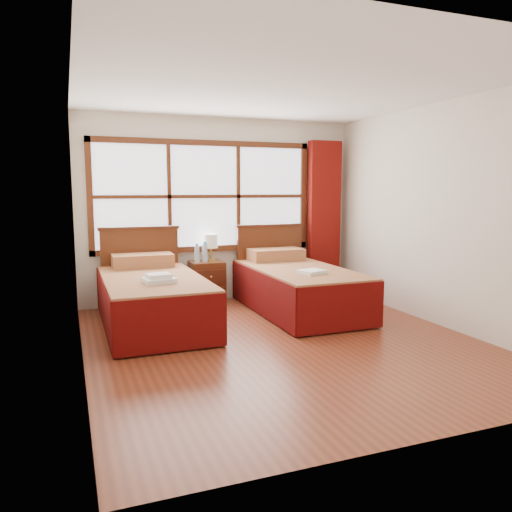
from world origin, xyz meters
name	(u,v)px	position (x,y,z in m)	size (l,w,h in m)	color
floor	(284,342)	(0.00, 0.00, 0.00)	(4.50, 4.50, 0.00)	brown
ceiling	(285,87)	(0.00, 0.00, 2.60)	(4.50, 4.50, 0.00)	white
wall_back	(221,210)	(0.00, 2.25, 1.30)	(4.00, 4.00, 0.00)	silver
wall_left	(77,224)	(-2.00, 0.00, 1.30)	(4.50, 4.50, 0.00)	silver
wall_right	(441,215)	(2.00, 0.00, 1.30)	(4.50, 4.50, 0.00)	silver
window	(204,196)	(-0.25, 2.21, 1.50)	(3.16, 0.06, 1.56)	white
curtain	(324,218)	(1.60, 2.11, 1.17)	(0.50, 0.16, 2.30)	maroon
bed_left	(152,297)	(-1.18, 1.20, 0.34)	(1.13, 2.20, 1.10)	#401B0D
bed_right	(297,286)	(0.72, 1.20, 0.33)	(1.12, 2.17, 1.09)	#401B0D
nightstand	(207,283)	(-0.29, 1.99, 0.30)	(0.45, 0.45, 0.60)	#4C2310
towels_left	(159,279)	(-1.17, 0.72, 0.63)	(0.36, 0.32, 0.10)	white
towels_right	(312,272)	(0.68, 0.69, 0.60)	(0.35, 0.33, 0.05)	white
lamp	(211,242)	(-0.22, 2.02, 0.87)	(0.19, 0.19, 0.38)	gold
bottle_near	(197,254)	(-0.44, 1.94, 0.72)	(0.07, 0.07, 0.26)	#A8C2D8
bottle_far	(205,253)	(-0.32, 1.98, 0.73)	(0.07, 0.07, 0.28)	#A8C2D8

